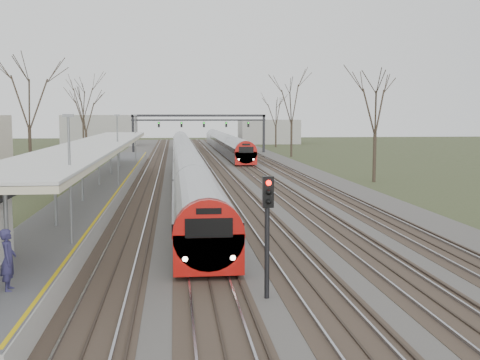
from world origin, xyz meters
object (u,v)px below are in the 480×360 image
object	(u,v)px
train_near	(185,157)
train_far	(224,143)
passenger	(8,260)
signal_post	(267,219)

from	to	relation	value
train_near	train_far	xyz separation A→B (m)	(7.00, 32.19, 0.00)
train_near	train_far	size ratio (longest dim) A/B	1.50
train_far	passenger	distance (m)	81.62
signal_post	train_near	bearing A→B (deg)	92.13
train_near	signal_post	world-z (taller)	signal_post
train_near	signal_post	bearing A→B (deg)	-87.87
train_near	signal_post	distance (m)	47.13
train_far	signal_post	world-z (taller)	signal_post
train_near	signal_post	xyz separation A→B (m)	(1.75, -47.08, 1.25)
passenger	signal_post	size ratio (longest dim) A/B	0.44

